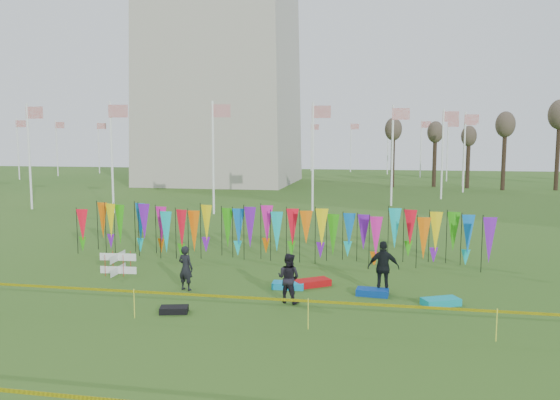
% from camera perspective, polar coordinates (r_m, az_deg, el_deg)
% --- Properties ---
extents(ground, '(160.00, 160.00, 0.00)m').
position_cam_1_polar(ground, '(17.78, -6.48, -11.15)').
color(ground, '#2B5417').
rests_on(ground, ground).
extents(flagpole_ring, '(57.40, 56.16, 8.00)m').
position_cam_1_polar(flagpole_ring, '(66.96, -5.91, 5.22)').
color(flagpole_ring, white).
rests_on(flagpole_ring, ground).
extents(banner_row, '(18.64, 0.64, 2.31)m').
position_cam_1_polar(banner_row, '(24.21, -0.86, -2.92)').
color(banner_row, black).
rests_on(banner_row, ground).
extents(caution_tape_near, '(26.00, 0.02, 0.90)m').
position_cam_1_polar(caution_tape_near, '(16.34, -8.74, -9.91)').
color(caution_tape_near, '#EBE004').
rests_on(caution_tape_near, ground).
extents(caution_tape_far, '(26.00, 0.02, 0.90)m').
position_cam_1_polar(caution_tape_far, '(10.87, -20.69, -18.89)').
color(caution_tape_far, '#EBE004').
rests_on(caution_tape_far, ground).
extents(box_kite, '(0.76, 0.76, 0.85)m').
position_cam_1_polar(box_kite, '(22.73, -16.56, -6.38)').
color(box_kite, red).
rests_on(box_kite, ground).
extents(person_left, '(0.68, 0.58, 1.60)m').
position_cam_1_polar(person_left, '(19.75, -9.83, -7.02)').
color(person_left, black).
rests_on(person_left, ground).
extents(person_mid, '(0.91, 0.72, 1.64)m').
position_cam_1_polar(person_mid, '(18.03, 0.90, -8.15)').
color(person_mid, black).
rests_on(person_mid, ground).
extents(person_right, '(1.12, 0.69, 1.85)m').
position_cam_1_polar(person_right, '(19.33, 10.76, -6.95)').
color(person_right, black).
rests_on(person_right, ground).
extents(kite_bag_turquoise, '(1.16, 0.62, 0.23)m').
position_cam_1_polar(kite_bag_turquoise, '(19.84, 0.87, -8.90)').
color(kite_bag_turquoise, '#0D94CD').
rests_on(kite_bag_turquoise, ground).
extents(kite_bag_blue, '(1.13, 0.66, 0.23)m').
position_cam_1_polar(kite_bag_blue, '(19.25, 9.63, -9.47)').
color(kite_bag_blue, '#093996').
rests_on(kite_bag_blue, ground).
extents(kite_bag_red, '(1.43, 1.25, 0.24)m').
position_cam_1_polar(kite_bag_red, '(20.18, 3.36, -8.62)').
color(kite_bag_red, red).
rests_on(kite_bag_red, ground).
extents(kite_bag_black, '(0.94, 0.68, 0.20)m').
position_cam_1_polar(kite_bag_black, '(17.49, -11.01, -11.18)').
color(kite_bag_black, black).
rests_on(kite_bag_black, ground).
extents(kite_bag_teal, '(1.33, 1.03, 0.23)m').
position_cam_1_polar(kite_bag_teal, '(18.66, 16.45, -10.16)').
color(kite_bag_teal, '#0CA1AD').
rests_on(kite_bag_teal, ground).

